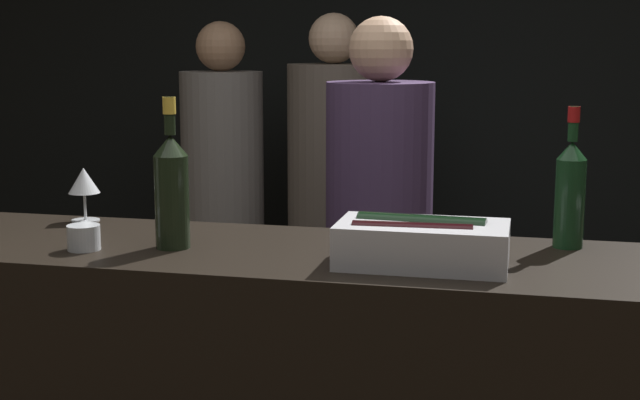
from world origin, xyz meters
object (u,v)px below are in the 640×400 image
at_px(ice_bin_with_bottles, 421,241).
at_px(person_blond_tee, 223,194).
at_px(person_grey_polo, 379,240).
at_px(wine_glass, 84,182).
at_px(person_in_hoodie, 333,193).
at_px(candle_votive, 84,237).
at_px(champagne_bottle, 172,188).
at_px(red_wine_bottle_burgundy, 570,191).

height_order(ice_bin_with_bottles, person_blond_tee, person_blond_tee).
bearing_deg(person_blond_tee, person_grey_polo, 94.47).
xyz_separation_m(ice_bin_with_bottles, wine_glass, (-0.98, 0.29, 0.05)).
bearing_deg(ice_bin_with_bottles, person_in_hoodie, 108.50).
bearing_deg(wine_glass, ice_bin_with_bottles, -16.56).
bearing_deg(candle_votive, person_blond_tee, 98.20).
xyz_separation_m(wine_glass, candle_votive, (0.17, -0.32, -0.08)).
relative_size(ice_bin_with_bottles, person_blond_tee, 0.23).
distance_m(champagne_bottle, red_wine_bottle_burgundy, 0.96).
bearing_deg(wine_glass, person_grey_polo, 41.12).
xyz_separation_m(person_in_hoodie, person_blond_tee, (-0.48, -0.06, -0.01)).
relative_size(champagne_bottle, person_in_hoodie, 0.22).
relative_size(wine_glass, person_in_hoodie, 0.09).
bearing_deg(person_in_hoodie, champagne_bottle, -25.00).
height_order(wine_glass, person_in_hoodie, person_in_hoodie).
bearing_deg(person_blond_tee, champagne_bottle, 62.44).
relative_size(ice_bin_with_bottles, wine_glass, 2.51).
xyz_separation_m(wine_glass, person_grey_polo, (0.73, 0.64, -0.27)).
bearing_deg(champagne_bottle, ice_bin_with_bottles, -3.53).
bearing_deg(red_wine_bottle_burgundy, person_grey_polo, 130.94).
height_order(wine_glass, red_wine_bottle_burgundy, red_wine_bottle_burgundy).
bearing_deg(ice_bin_with_bottles, red_wine_bottle_burgundy, 38.66).
height_order(person_in_hoodie, person_grey_polo, person_in_hoodie).
bearing_deg(wine_glass, person_in_hoodie, 74.55).
height_order(ice_bin_with_bottles, wine_glass, wine_glass).
height_order(ice_bin_with_bottles, champagne_bottle, champagne_bottle).
relative_size(person_blond_tee, person_grey_polo, 1.00).
bearing_deg(person_grey_polo, wine_glass, 108.58).
relative_size(candle_votive, person_blond_tee, 0.05).
distance_m(wine_glass, candle_votive, 0.37).
bearing_deg(person_blond_tee, wine_glass, 50.46).
bearing_deg(red_wine_bottle_burgundy, wine_glass, 178.78).
height_order(candle_votive, person_blond_tee, person_blond_tee).
height_order(champagne_bottle, person_in_hoodie, person_in_hoodie).
bearing_deg(wine_glass, person_blond_tee, 93.29).
bearing_deg(person_grey_polo, red_wine_bottle_burgundy, -161.60).
bearing_deg(ice_bin_with_bottles, wine_glass, 163.44).
relative_size(candle_votive, person_in_hoodie, 0.05).
height_order(person_blond_tee, person_grey_polo, person_blond_tee).
xyz_separation_m(ice_bin_with_bottles, champagne_bottle, (-0.61, 0.04, 0.09)).
height_order(ice_bin_with_bottles, person_grey_polo, person_grey_polo).
bearing_deg(wine_glass, candle_votive, -62.78).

